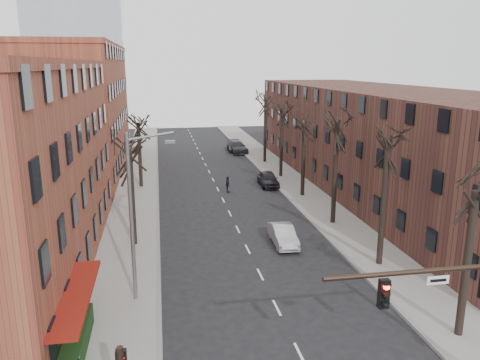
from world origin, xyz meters
name	(u,v)px	position (x,y,z in m)	size (l,w,h in m)	color
sidewalk_left	(138,185)	(-8.00, 35.00, 0.07)	(4.00, 90.00, 0.15)	gray
sidewalk_right	(287,178)	(8.00, 35.00, 0.07)	(4.00, 90.00, 0.15)	gray
building_left_far	(67,111)	(-16.00, 44.00, 7.00)	(12.00, 28.00, 14.00)	brown
building_right	(379,139)	(16.00, 30.00, 5.00)	(12.00, 50.00, 10.00)	#522F26
awning_left	(82,349)	(-9.40, 6.00, 0.00)	(1.20, 7.00, 0.15)	maroon
hedge	(74,349)	(-9.50, 5.00, 0.65)	(0.80, 6.00, 1.00)	#1B3512
tree_right_a	(458,336)	(7.60, 4.00, 0.00)	(5.20, 5.20, 10.00)	black
tree_right_b	(379,265)	(7.60, 12.00, 0.00)	(5.20, 5.20, 10.80)	black
tree_right_c	(333,224)	(7.60, 20.00, 0.00)	(5.20, 5.20, 11.60)	black
tree_right_d	(302,196)	(7.60, 28.00, 0.00)	(5.20, 5.20, 10.00)	black
tree_right_e	(281,177)	(7.60, 36.00, 0.00)	(5.20, 5.20, 10.80)	black
tree_right_f	(265,163)	(7.60, 44.00, 0.00)	(5.20, 5.20, 11.60)	black
tree_left_a	(135,246)	(-7.60, 18.00, 0.00)	(5.20, 5.20, 9.50)	black
tree_left_b	(142,187)	(-7.60, 34.00, 0.00)	(5.20, 5.20, 9.50)	black
streetlight	(134,211)	(-7.03, 10.00, 5.01)	(2.45, 0.22, 9.03)	slate
silver_sedan	(283,235)	(2.60, 16.47, 0.68)	(1.43, 4.11, 1.35)	#A3A5AA
parked_car_near	(268,179)	(5.30, 32.39, 0.75)	(1.77, 4.39, 1.49)	black
parked_car_mid	(237,147)	(5.30, 51.57, 0.79)	(2.22, 5.45, 1.58)	black
parked_car_far	(236,146)	(5.30, 52.84, 0.65)	(2.16, 4.68, 1.30)	#5B5F63
pedestrian_crossing	(228,185)	(0.80, 30.61, 0.80)	(0.94, 0.39, 1.61)	black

